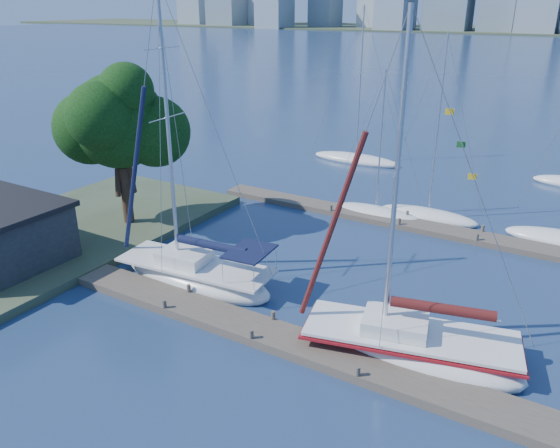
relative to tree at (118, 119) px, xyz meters
The scene contains 10 objects.
ground 17.23m from the tree, 22.97° to the right, with size 700.00×700.00×0.00m, color #162A49.
near_dock 17.15m from the tree, 22.97° to the right, with size 26.00×2.00×0.40m, color #4F453A.
far_dock 20.42m from the tree, 31.19° to the left, with size 30.00×1.80×0.36m, color #4F453A.
shore 8.14m from the tree, 130.41° to the right, with size 12.00×22.00×0.50m, color #38472D.
tree is the anchor object (origin of this frame).
sailboat_navy 11.09m from the tree, 22.93° to the right, with size 9.52×3.88×15.74m.
sailboat_maroon 21.77m from the tree, 11.21° to the right, with size 9.98×5.25×14.64m.
bg_boat_1 18.35m from the tree, 39.27° to the left, with size 6.75×4.40×10.34m.
bg_boat_2 21.59m from the tree, 36.26° to the left, with size 7.14×3.48×12.58m.
bg_boat_6 24.92m from the tree, 74.98° to the left, with size 8.86×3.63×14.17m.
Camera 1 is at (11.43, -17.54, 13.94)m, focal length 35.00 mm.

